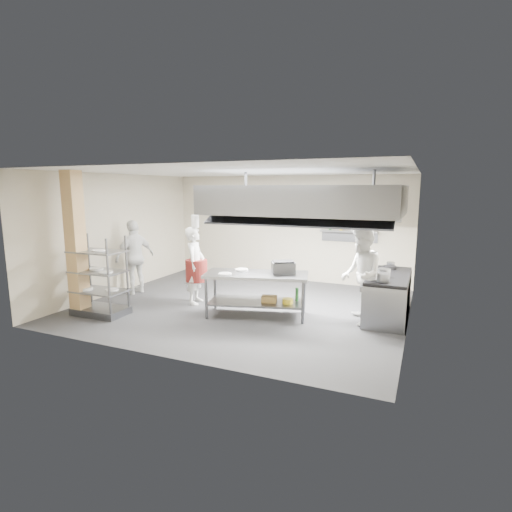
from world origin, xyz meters
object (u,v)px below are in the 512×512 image
at_px(pass_rack, 99,276).
at_px(stockpot, 384,273).
at_px(chef_head, 195,266).
at_px(chef_plating, 135,257).
at_px(island, 256,295).
at_px(griddle, 283,267).
at_px(cooking_range, 388,297).
at_px(chef_line, 361,275).

distance_m(pass_rack, stockpot, 5.85).
height_order(chef_head, stockpot, chef_head).
bearing_deg(chef_plating, chef_head, 99.62).
height_order(island, griddle, griddle).
relative_size(pass_rack, chef_plating, 0.90).
height_order(cooking_range, chef_line, chef_line).
xyz_separation_m(pass_rack, griddle, (3.56, 1.47, 0.18)).
distance_m(chef_line, chef_plating, 5.60).
xyz_separation_m(pass_rack, chef_head, (1.41, 1.53, 0.05)).
bearing_deg(island, chef_line, -3.45).
bearing_deg(chef_line, cooking_range, 125.18).
bearing_deg(chef_line, chef_plating, -106.60).
relative_size(griddle, stockpot, 1.88).
relative_size(chef_line, stockpot, 7.76).
distance_m(chef_head, chef_line, 3.71).
height_order(island, chef_line, chef_line).
bearing_deg(chef_head, stockpot, -98.00).
height_order(pass_rack, stockpot, pass_rack).
distance_m(island, chef_line, 2.15).
relative_size(chef_head, griddle, 3.82).
xyz_separation_m(island, pass_rack, (-3.07, -1.22, 0.38)).
height_order(cooking_range, chef_plating, chef_plating).
distance_m(cooking_range, chef_line, 0.94).
bearing_deg(chef_plating, island, 97.41).
xyz_separation_m(island, cooking_range, (2.53, 1.00, -0.04)).
distance_m(chef_plating, stockpot, 6.00).
relative_size(pass_rack, cooking_range, 0.84).
height_order(chef_head, chef_line, chef_line).
relative_size(chef_line, griddle, 4.14).
xyz_separation_m(pass_rack, chef_plating, (-0.48, 1.71, 0.09)).
distance_m(chef_head, griddle, 2.16).
bearing_deg(stockpot, cooking_range, 74.25).
relative_size(island, stockpot, 8.53).
bearing_deg(cooking_range, chef_plating, -175.24).
xyz_separation_m(chef_head, chef_line, (3.71, 0.10, 0.07)).
xyz_separation_m(island, chef_plating, (-3.55, 0.49, 0.48)).
distance_m(pass_rack, chef_head, 2.08).
relative_size(chef_head, chef_plating, 0.95).
height_order(chef_head, griddle, chef_head).
relative_size(chef_plating, stockpot, 7.51).
height_order(chef_line, griddle, chef_line).
height_order(island, pass_rack, pass_rack).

